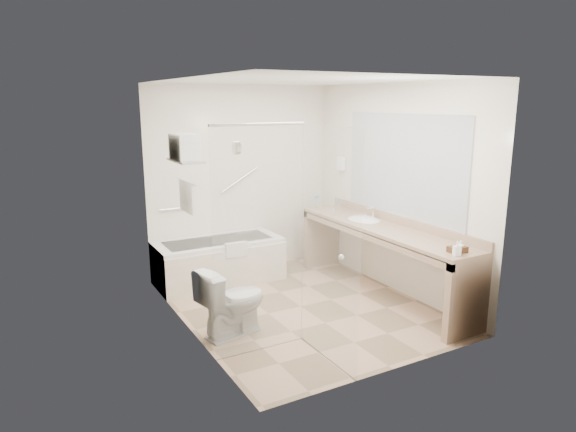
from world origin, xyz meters
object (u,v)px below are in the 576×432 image
amenity_basket (457,249)px  water_bottle_left (339,208)px  bathtub (219,261)px  vanity_counter (382,244)px  toilet (233,301)px

amenity_basket → water_bottle_left: bearing=90.9°
bathtub → water_bottle_left: 1.70m
amenity_basket → water_bottle_left: water_bottle_left is taller
bathtub → amenity_basket: 3.03m
vanity_counter → water_bottle_left: bearing=94.4°
vanity_counter → amenity_basket: 1.20m
amenity_basket → bathtub: bearing=120.2°
vanity_counter → amenity_basket: (-0.03, -1.17, 0.24)m
bathtub → amenity_basket: (1.49, -2.56, 0.60)m
amenity_basket → water_bottle_left: 1.99m
toilet → water_bottle_left: 2.21m
vanity_counter → toilet: size_ratio=3.82×
toilet → bathtub: bearing=-28.3°
bathtub → amenity_basket: bearing=-59.8°
vanity_counter → toilet: bearing=-176.4°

